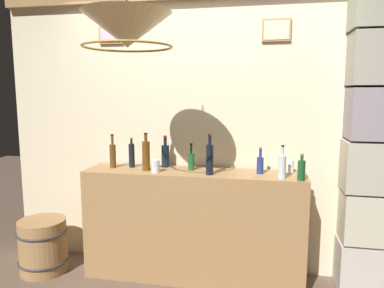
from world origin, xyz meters
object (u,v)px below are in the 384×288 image
Objects in this scene: liquor_bottle_mezcal at (146,155)px; liquor_bottle_brandy at (191,161)px; liquor_bottle_vermouth at (282,166)px; liquor_bottle_scotch at (301,170)px; pendant_lamp at (127,31)px; wooden_barrel at (43,245)px; liquor_bottle_bourbon at (210,159)px; liquor_bottle_tequila at (165,155)px; liquor_bottle_vodka at (113,155)px; glass_tumbler_highball at (290,166)px; liquor_bottle_rum at (260,164)px; liquor_bottle_amaro at (132,155)px; glass_tumbler_rocks at (155,166)px.

liquor_bottle_brandy is (0.39, 0.09, -0.06)m from liquor_bottle_mezcal.
liquor_bottle_vermouth is 0.15m from liquor_bottle_scotch.
pendant_lamp reaches higher than liquor_bottle_scotch.
liquor_bottle_bourbon is at bearing 2.69° from wooden_barrel.
liquor_bottle_brandy reaches higher than liquor_bottle_scotch.
liquor_bottle_bourbon reaches higher than liquor_bottle_tequila.
liquor_bottle_vodka is 2.82× the size of glass_tumbler_highball.
glass_tumbler_highball is 2.38m from wooden_barrel.
liquor_bottle_vodka is 1.59m from glass_tumbler_highball.
wooden_barrel is (-0.65, -0.18, -0.85)m from liquor_bottle_vodka.
liquor_bottle_rum is 0.37m from liquor_bottle_scotch.
liquor_bottle_bourbon reaches higher than liquor_bottle_amaro.
liquor_bottle_bourbon is at bearing 178.38° from liquor_bottle_vermouth.
glass_tumbler_rocks is at bearing -152.11° from liquor_bottle_brandy.
liquor_bottle_mezcal is 0.34m from liquor_bottle_vodka.
liquor_bottle_scotch is 1.98× the size of glass_tumbler_highball.
liquor_bottle_amaro reaches higher than liquor_bottle_scotch.
liquor_bottle_mezcal reaches higher than liquor_bottle_scotch.
liquor_bottle_bourbon is 1.27× the size of liquor_bottle_vermouth.
liquor_bottle_rum is (0.60, -0.02, -0.00)m from liquor_bottle_brandy.
liquor_bottle_bourbon reaches higher than wooden_barrel.
liquor_bottle_vodka is at bearing -161.89° from liquor_bottle_amaro.
liquor_bottle_rum is at bearing -2.04° from liquor_bottle_brandy.
pendant_lamp is 2.20m from wooden_barrel.
wooden_barrel is (-1.37, -0.22, -0.82)m from liquor_bottle_brandy.
liquor_bottle_bourbon reaches higher than liquor_bottle_vermouth.
liquor_bottle_amaro reaches higher than wooden_barrel.
liquor_bottle_scotch is 0.36× the size of pendant_lamp.
glass_tumbler_highball is (0.08, 0.23, -0.05)m from liquor_bottle_vermouth.
glass_tumbler_highball is at bearing 17.44° from liquor_bottle_bourbon.
liquor_bottle_mezcal is 3.07× the size of glass_tumbler_highball.
liquor_bottle_amaro is 1.42m from glass_tumbler_highball.
wooden_barrel is (-1.11, -0.30, -0.85)m from liquor_bottle_tequila.
liquor_bottle_mezcal is at bearing 176.55° from liquor_bottle_vermouth.
liquor_bottle_vodka reaches higher than glass_tumbler_rocks.
glass_tumbler_highball is at bearing -1.03° from liquor_bottle_tequila.
liquor_bottle_amaro reaches higher than liquor_bottle_vermouth.
liquor_bottle_mezcal is 0.97× the size of liquor_bottle_bourbon.
liquor_bottle_vodka is 1.29m from pendant_lamp.
liquor_bottle_rum is at bearing -7.01° from liquor_bottle_tequila.
liquor_bottle_amaro is at bearing -166.53° from liquor_bottle_tequila.
liquor_bottle_bourbon is 1.23m from pendant_lamp.
pendant_lamp reaches higher than liquor_bottle_tequila.
liquor_bottle_mezcal is at bearing -125.45° from liquor_bottle_tequila.
liquor_bottle_amaro is 1.28m from pendant_lamp.
glass_tumbler_rocks is (-0.89, -0.13, -0.03)m from liquor_bottle_rum.
liquor_bottle_bourbon is at bearing -11.97° from liquor_bottle_amaro.
liquor_bottle_mezcal reaches higher than liquor_bottle_vermouth.
liquor_bottle_vodka is 1.66m from liquor_bottle_scotch.
wooden_barrel is at bearing -170.93° from liquor_bottle_brandy.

